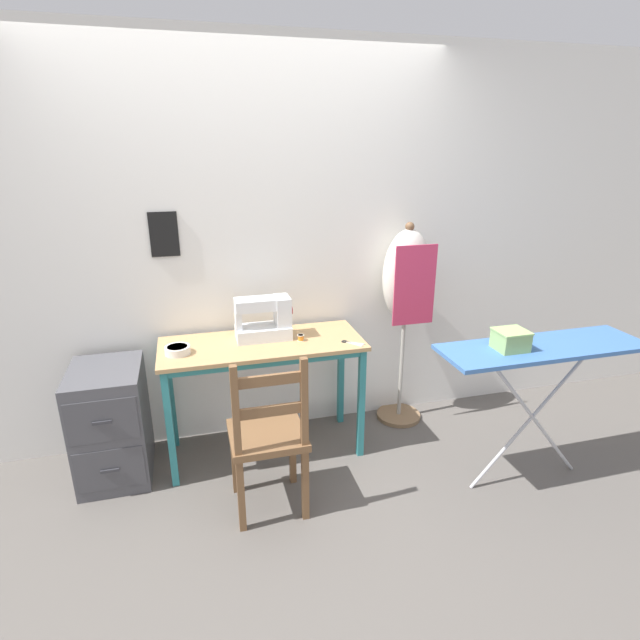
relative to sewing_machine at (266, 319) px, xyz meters
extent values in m
plane|color=#5B5651|center=(-0.04, -0.32, -0.90)|extent=(14.00, 14.00, 0.00)
cube|color=silver|center=(-0.04, 0.26, 0.38)|extent=(10.00, 0.05, 2.55)
cube|color=black|center=(-0.56, 0.23, 0.52)|extent=(0.17, 0.01, 0.27)
cube|color=tan|center=(-0.04, -0.06, -0.14)|extent=(1.24, 0.51, 0.02)
cube|color=teal|center=(-0.04, -0.28, -0.17)|extent=(1.16, 0.03, 0.04)
cube|color=teal|center=(-0.62, -0.28, -0.52)|extent=(0.04, 0.04, 0.75)
cube|color=teal|center=(0.54, -0.28, -0.52)|extent=(0.04, 0.04, 0.75)
cube|color=teal|center=(-0.62, 0.15, -0.52)|extent=(0.04, 0.04, 0.75)
cube|color=teal|center=(0.54, 0.15, -0.52)|extent=(0.04, 0.04, 0.75)
cube|color=white|center=(-0.02, 0.00, -0.08)|extent=(0.34, 0.18, 0.08)
cube|color=white|center=(0.11, 0.00, 0.05)|extent=(0.09, 0.16, 0.18)
cube|color=white|center=(-0.04, 0.00, 0.10)|extent=(0.29, 0.14, 0.07)
cube|color=white|center=(-0.17, 0.00, 0.01)|extent=(0.04, 0.10, 0.11)
cylinder|color=#B22D2D|center=(0.16, 0.00, 0.05)|extent=(0.02, 0.06, 0.06)
cylinder|color=#99999E|center=(0.11, 0.00, 0.15)|extent=(0.01, 0.01, 0.02)
cylinder|color=silver|center=(-0.54, -0.11, -0.10)|extent=(0.15, 0.15, 0.05)
cylinder|color=gray|center=(-0.54, -0.11, -0.08)|extent=(0.12, 0.12, 0.01)
cube|color=silver|center=(0.51, -0.24, -0.12)|extent=(0.10, 0.08, 0.00)
cube|color=silver|center=(0.50, -0.25, -0.12)|extent=(0.08, 0.10, 0.00)
torus|color=black|center=(0.45, -0.19, -0.12)|extent=(0.03, 0.03, 0.01)
torus|color=black|center=(0.45, -0.19, -0.12)|extent=(0.03, 0.03, 0.01)
cylinder|color=orange|center=(0.20, -0.10, -0.11)|extent=(0.03, 0.03, 0.04)
cylinder|color=beige|center=(0.20, -0.10, -0.09)|extent=(0.04, 0.04, 0.00)
cylinder|color=beige|center=(0.20, -0.10, -0.12)|extent=(0.04, 0.04, 0.00)
cube|color=brown|center=(-0.11, -0.60, -0.45)|extent=(0.40, 0.38, 0.04)
cube|color=brown|center=(-0.28, -0.44, -0.68)|extent=(0.04, 0.04, 0.43)
cube|color=brown|center=(0.06, -0.44, -0.68)|extent=(0.04, 0.04, 0.43)
cube|color=brown|center=(-0.28, -0.76, -0.68)|extent=(0.04, 0.04, 0.43)
cube|color=brown|center=(0.06, -0.76, -0.68)|extent=(0.04, 0.04, 0.43)
cube|color=brown|center=(-0.28, -0.76, -0.19)|extent=(0.04, 0.04, 0.48)
cube|color=brown|center=(0.06, -0.76, -0.19)|extent=(0.04, 0.04, 0.48)
cube|color=brown|center=(-0.11, -0.76, -0.04)|extent=(0.34, 0.02, 0.06)
cube|color=brown|center=(-0.11, -0.76, -0.21)|extent=(0.34, 0.02, 0.06)
cube|color=#4C4C51|center=(-0.96, -0.07, -0.55)|extent=(0.40, 0.50, 0.70)
cube|color=#46464B|center=(-0.96, -0.32, -0.39)|extent=(0.37, 0.01, 0.25)
cube|color=#333338|center=(-0.96, -0.33, -0.39)|extent=(0.10, 0.01, 0.02)
cube|color=#46464B|center=(-0.96, -0.32, -0.70)|extent=(0.37, 0.01, 0.25)
cube|color=#333338|center=(-0.96, -0.33, -0.70)|extent=(0.10, 0.01, 0.02)
cylinder|color=#846647|center=(0.98, 0.09, -0.88)|extent=(0.32, 0.32, 0.03)
cylinder|color=#ADA89E|center=(0.98, 0.09, -0.45)|extent=(0.03, 0.03, 0.83)
ellipsoid|color=beige|center=(0.98, 0.09, 0.19)|extent=(0.34, 0.24, 0.64)
sphere|color=brown|center=(0.98, 0.09, 0.52)|extent=(0.06, 0.06, 0.06)
cube|color=#C63356|center=(0.98, -0.04, 0.16)|extent=(0.29, 0.01, 0.53)
cube|color=#3D6BAD|center=(1.42, -0.77, -0.03)|extent=(1.19, 0.36, 0.02)
cylinder|color=#B7B7BC|center=(1.42, -0.77, -0.47)|extent=(0.73, 0.02, 0.86)
cylinder|color=#B7B7BC|center=(1.42, -0.77, -0.47)|extent=(0.73, 0.02, 0.86)
cube|color=#8EB266|center=(1.20, -0.77, 0.03)|extent=(0.16, 0.15, 0.10)
cube|color=#9DC470|center=(1.20, -0.77, 0.09)|extent=(0.17, 0.15, 0.01)
camera|label=1|loc=(-0.44, -2.91, 1.03)|focal=28.00mm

